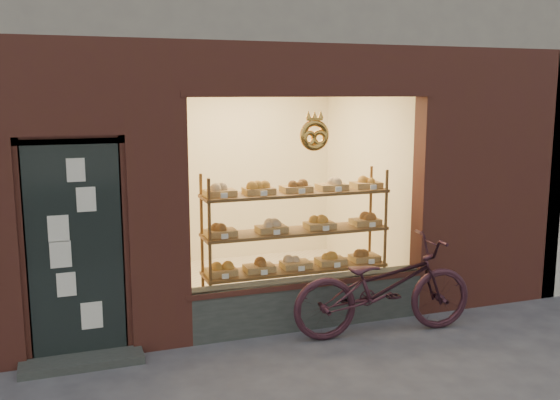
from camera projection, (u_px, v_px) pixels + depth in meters
name	position (u px, v px, depth m)	size (l,w,h in m)	color
display_shelf	(296.00, 242.00, 7.27)	(2.20, 0.45, 1.70)	brown
bicycle	(384.00, 286.00, 6.72)	(0.71, 2.03, 1.07)	#351923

